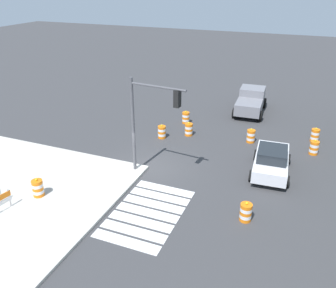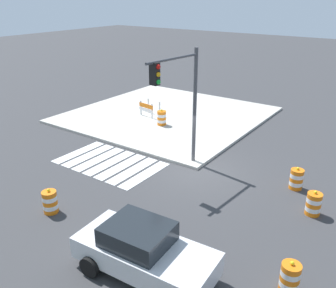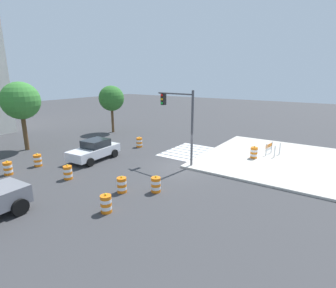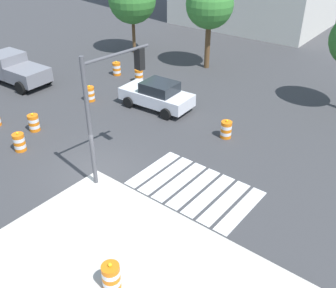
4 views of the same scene
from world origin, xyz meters
name	(u,v)px [view 2 (image 2 of 4)]	position (x,y,z in m)	size (l,w,h in m)	color
ground_plane	(197,171)	(0.00, 0.00, 0.00)	(120.00, 120.00, 0.00)	#38383A
sidewalk_corner	(167,115)	(6.00, -6.00, 0.07)	(12.00, 12.00, 0.15)	#BCB7AD
crosswalk_stripes	(110,163)	(4.00, 1.80, 0.01)	(5.10, 3.20, 0.02)	silver
sports_car	(144,250)	(-2.21, 6.81, 0.81)	(4.41, 2.35, 1.63)	silver
traffic_barrel_median_near	(296,179)	(-4.36, -0.99, 0.45)	(0.56, 0.56, 1.02)	orange
traffic_barrel_median_far	(290,277)	(-6.03, 4.99, 0.45)	(0.56, 0.56, 1.02)	orange
traffic_barrel_far_curb	(314,204)	(-5.51, 0.63, 0.45)	(0.56, 0.56, 1.02)	orange
traffic_barrel_lane_center	(50,202)	(2.80, 6.31, 0.45)	(0.56, 0.56, 1.02)	orange
traffic_barrel_on_sidewalk	(162,118)	(4.97, -3.94, 0.60)	(0.56, 0.56, 1.02)	orange
construction_barricade	(148,108)	(6.76, -4.82, 0.72)	(1.34, 0.96, 1.00)	silver
traffic_light_pole	(180,91)	(0.70, 0.53, 3.91)	(0.55, 3.28, 5.50)	#4C4C51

